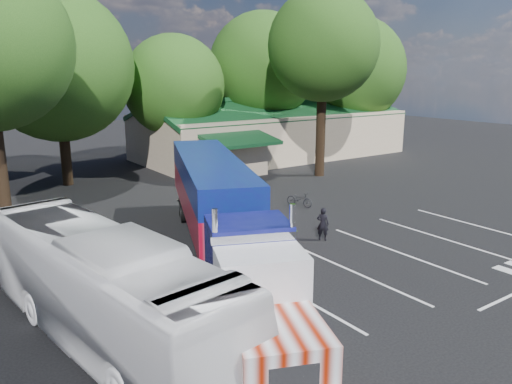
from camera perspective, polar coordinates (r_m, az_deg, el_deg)
ground at (r=24.76m, az=0.58°, el=-4.49°), size 120.00×120.00×0.00m
event_hall at (r=46.35m, az=1.65°, el=6.82°), size 24.20×14.12×5.55m
tree_row_c at (r=36.41m, az=-21.73°, el=13.23°), size 10.00×10.00×13.05m
tree_row_d at (r=40.71m, az=-9.37°, el=11.88°), size 8.00×8.00×10.60m
tree_row_e at (r=45.74m, az=0.79°, el=14.11°), size 9.60×9.60×12.90m
tree_row_f at (r=51.36m, az=10.96°, el=13.49°), size 10.40×10.40×13.00m
tree_near_right at (r=37.44m, az=7.70°, el=16.21°), size 8.00×8.00×13.50m
semi_truck at (r=20.40m, az=-4.22°, el=-1.71°), size 9.55×18.99×4.09m
woman at (r=23.48m, az=7.64°, el=-3.63°), size 0.63×0.68×1.56m
bicycle at (r=29.23m, az=4.99°, el=-0.81°), size 1.12×1.78×0.88m
tour_bus at (r=15.35m, az=-17.08°, el=-10.24°), size 4.47×12.10×3.29m
silver_sedan at (r=38.43m, az=-5.20°, el=2.98°), size 4.07×2.23×1.27m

